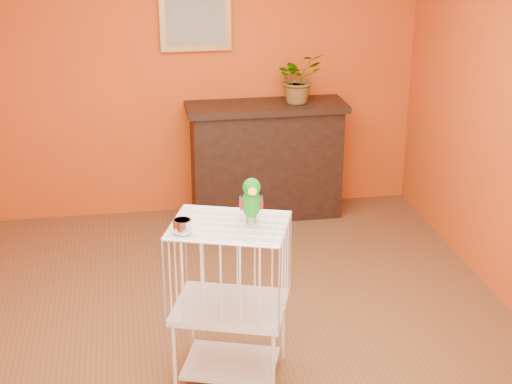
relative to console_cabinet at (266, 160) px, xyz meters
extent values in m
plane|color=brown|center=(-0.59, -2.00, -0.53)|extent=(4.50, 4.50, 0.00)
plane|color=#C74A12|center=(-0.59, 0.25, 0.77)|extent=(4.00, 0.00, 4.00)
plane|color=#C74A12|center=(-0.59, -4.25, 0.77)|extent=(4.00, 0.00, 4.00)
cube|color=black|center=(0.00, 0.00, -0.03)|extent=(1.33, 0.44, 1.00)
cube|color=black|center=(0.00, 0.00, 0.50)|extent=(1.42, 0.51, 0.06)
cube|color=black|center=(0.00, -0.20, -0.03)|extent=(0.93, 0.02, 0.50)
cube|color=#4E1A16|center=(-0.27, -0.05, -0.14)|extent=(0.06, 0.20, 0.31)
cube|color=#234221|center=(-0.19, -0.05, -0.14)|extent=(0.06, 0.20, 0.31)
cube|color=#4E1A16|center=(-0.09, -0.05, -0.14)|extent=(0.06, 0.20, 0.31)
cube|color=#234221|center=(0.02, -0.05, -0.14)|extent=(0.06, 0.20, 0.31)
cube|color=#4E1A16|center=(0.14, -0.05, -0.14)|extent=(0.06, 0.20, 0.31)
imported|color=#26722D|center=(0.29, 0.01, 0.70)|extent=(0.53, 0.55, 0.34)
cube|color=#A67B3B|center=(-0.59, 0.22, 1.22)|extent=(0.62, 0.03, 0.50)
cube|color=gray|center=(-0.59, 0.20, 1.22)|extent=(0.52, 0.01, 0.40)
cube|color=silver|center=(-0.68, -2.51, -0.45)|extent=(0.67, 0.59, 0.02)
cube|color=silver|center=(-0.68, -2.51, -0.05)|extent=(0.79, 0.69, 0.04)
cube|color=silver|center=(-0.68, -2.51, 0.48)|extent=(0.79, 0.69, 0.01)
cylinder|color=silver|center=(-1.03, -2.63, -0.30)|extent=(0.02, 0.02, 0.46)
cylinder|color=silver|center=(-0.47, -2.82, -0.30)|extent=(0.02, 0.02, 0.46)
cylinder|color=silver|center=(-0.89, -2.20, -0.30)|extent=(0.02, 0.02, 0.46)
cylinder|color=silver|center=(-0.33, -2.39, -0.30)|extent=(0.02, 0.02, 0.46)
cylinder|color=silver|center=(-0.95, -2.58, 0.53)|extent=(0.11, 0.11, 0.07)
cylinder|color=#59544C|center=(-0.57, -2.52, 0.51)|extent=(0.01, 0.01, 0.04)
cylinder|color=#59544C|center=(-0.53, -2.52, 0.51)|extent=(0.01, 0.01, 0.04)
ellipsoid|color=#038211|center=(-0.55, -2.52, 0.62)|extent=(0.13, 0.17, 0.21)
ellipsoid|color=#038211|center=(-0.55, -2.55, 0.73)|extent=(0.11, 0.12, 0.10)
cone|color=orange|center=(-0.56, -2.60, 0.72)|extent=(0.05, 0.07, 0.07)
cone|color=black|center=(-0.56, -2.59, 0.70)|extent=(0.03, 0.03, 0.03)
sphere|color=black|center=(-0.59, -2.56, 0.74)|extent=(0.01, 0.01, 0.01)
sphere|color=black|center=(-0.52, -2.57, 0.74)|extent=(0.01, 0.01, 0.01)
ellipsoid|color=#A50C0C|center=(-0.61, -2.50, 0.61)|extent=(0.03, 0.06, 0.07)
ellipsoid|color=navy|center=(-0.49, -2.51, 0.61)|extent=(0.03, 0.06, 0.07)
cone|color=#038211|center=(-0.54, -2.45, 0.55)|extent=(0.08, 0.15, 0.11)
camera|label=1|loc=(-1.22, -6.62, 2.29)|focal=55.00mm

